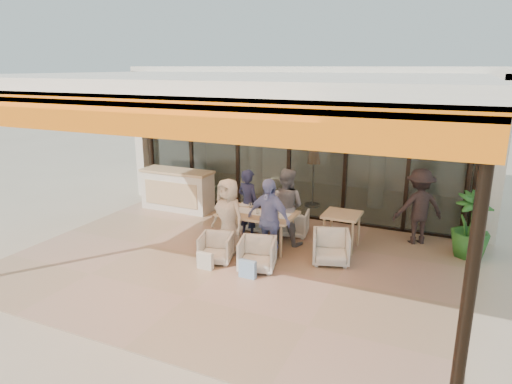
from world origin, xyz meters
TOP-DOWN VIEW (x-y plane):
  - ground at (0.00, 0.00)m, footprint 70.00×70.00m
  - terrace_floor at (0.00, 0.00)m, footprint 8.00×6.00m
  - terrace_structure at (0.00, -0.26)m, footprint 8.00×6.00m
  - glass_storefront at (0.00, 3.00)m, footprint 8.08×0.10m
  - interior_block at (0.01, 5.31)m, footprint 9.05×3.62m
  - host_counter at (-2.71, 2.30)m, footprint 1.85×0.65m
  - dining_table at (0.15, 0.87)m, footprint 1.50×0.90m
  - chair_far_left at (-0.27, 1.82)m, footprint 0.76×0.72m
  - chair_far_right at (0.57, 1.82)m, footprint 0.69×0.66m
  - chair_near_left at (-0.27, -0.08)m, footprint 0.70×0.68m
  - chair_near_right at (0.57, -0.08)m, footprint 0.76×0.73m
  - diner_navy at (-0.27, 1.32)m, footprint 0.62×0.50m
  - diner_grey at (0.57, 1.32)m, footprint 0.80×0.64m
  - diner_cream at (-0.27, 0.42)m, footprint 0.82×0.65m
  - diner_periwinkle at (0.57, 0.42)m, footprint 0.99×0.57m
  - tote_bag_cream at (-0.27, -0.48)m, footprint 0.30×0.10m
  - tote_bag_blue at (0.57, -0.48)m, footprint 0.30×0.10m
  - side_table at (1.69, 1.50)m, footprint 0.70×0.70m
  - side_chair at (1.69, 0.75)m, footprint 0.81×0.79m
  - standing_woman at (3.02, 2.43)m, footprint 1.18×1.02m
  - potted_palm at (4.01, 2.10)m, footprint 1.00×1.00m

SIDE VIEW (x-z plane):
  - ground at x=0.00m, z-range 0.00..0.00m
  - terrace_floor at x=0.00m, z-range 0.00..0.01m
  - tote_bag_cream at x=-0.27m, z-range 0.00..0.34m
  - tote_bag_blue at x=0.57m, z-range 0.00..0.34m
  - chair_near_left at x=-0.27m, z-range 0.00..0.60m
  - chair_far_right at x=0.57m, z-range 0.00..0.62m
  - chair_near_right at x=0.57m, z-range 0.00..0.65m
  - side_chair at x=1.69m, z-range 0.00..0.68m
  - chair_far_left at x=-0.27m, z-range 0.00..0.71m
  - host_counter at x=-2.71m, z-range 0.01..1.05m
  - potted_palm at x=4.01m, z-range 0.00..1.27m
  - side_table at x=1.69m, z-range 0.27..1.01m
  - dining_table at x=0.15m, z-range 0.22..1.15m
  - diner_cream at x=-0.27m, z-range 0.00..1.48m
  - diner_navy at x=-0.27m, z-range 0.00..1.49m
  - diner_periwinkle at x=0.57m, z-range 0.00..1.58m
  - standing_woman at x=3.02m, z-range 0.00..1.58m
  - diner_grey at x=0.57m, z-range 0.00..1.58m
  - glass_storefront at x=0.00m, z-range 0.00..3.20m
  - interior_block at x=0.01m, z-range 0.47..3.99m
  - terrace_structure at x=0.00m, z-range 1.55..4.95m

